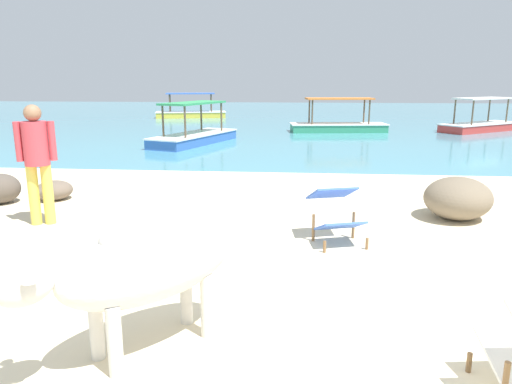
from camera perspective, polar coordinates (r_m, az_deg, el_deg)
name	(u,v)px	position (r m, az deg, el deg)	size (l,w,h in m)	color
sand_beach	(246,362)	(3.59, -1.18, -19.64)	(18.00, 14.00, 0.04)	beige
water_surface	(294,119)	(25.07, 4.52, 8.72)	(60.00, 36.00, 0.03)	teal
cow	(145,267)	(3.49, -13.13, -8.69)	(1.43, 1.52, 0.98)	beige
deck_chair_near	(336,211)	(5.85, 9.52, -2.22)	(0.73, 0.89, 0.68)	brown
person_standing	(37,156)	(6.99, -24.75, 3.98)	(0.49, 0.32, 1.62)	#DBC64C
shore_rock_large	(0,189)	(8.62, -28.31, 0.36)	(0.62, 0.57, 0.48)	brown
shore_rock_medium	(458,198)	(7.32, 23.01, -0.68)	(0.99, 0.92, 0.60)	#756651
shore_rock_small	(54,190)	(8.51, -23.04, 0.19)	(0.61, 0.54, 0.32)	#6B5B4C
boat_green	(338,125)	(18.80, 9.82, 7.95)	(3.79, 1.62, 1.29)	#338E66
boat_red	(480,124)	(20.70, 25.22, 7.37)	(3.64, 3.11, 1.29)	#C63833
boat_blue	(194,135)	(15.15, -7.41, 6.80)	(2.32, 3.85, 1.29)	#3866B7
boat_yellow	(191,112)	(25.82, -7.80, 9.42)	(3.83, 1.92, 1.29)	gold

